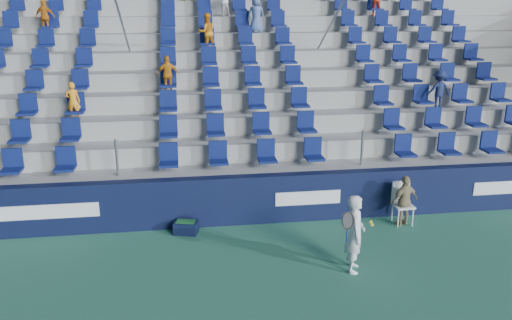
{
  "coord_description": "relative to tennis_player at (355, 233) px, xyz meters",
  "views": [
    {
      "loc": [
        -1.31,
        -7.95,
        5.1
      ],
      "look_at": [
        0.2,
        2.8,
        1.7
      ],
      "focal_mm": 35.0,
      "sensor_mm": 36.0,
      "label": 1
    }
  ],
  "objects": [
    {
      "name": "sponsor_wall",
      "position": [
        -1.85,
        2.56,
        -0.2
      ],
      "size": [
        24.0,
        0.32,
        1.2
      ],
      "color": "#0E1433",
      "rests_on": "ground"
    },
    {
      "name": "line_judge",
      "position": [
        1.89,
        1.91,
        -0.18
      ],
      "size": [
        0.78,
        0.49,
        1.24
      ],
      "primitive_type": "imported",
      "rotation": [
        0.0,
        0.0,
        3.42
      ],
      "color": "tan",
      "rests_on": "ground"
    },
    {
      "name": "grandstand",
      "position": [
        -1.86,
        7.65,
        1.33
      ],
      "size": [
        24.0,
        8.17,
        6.63
      ],
      "color": "gray",
      "rests_on": "ground"
    },
    {
      "name": "ball_bin",
      "position": [
        -3.3,
        2.16,
        -0.64
      ],
      "size": [
        0.61,
        0.48,
        0.3
      ],
      "color": "black",
      "rests_on": "ground"
    },
    {
      "name": "ground",
      "position": [
        -1.85,
        -0.59,
        -0.8
      ],
      "size": [
        70.0,
        70.0,
        0.0
      ],
      "primitive_type": "plane",
      "color": "#307054",
      "rests_on": "ground"
    },
    {
      "name": "line_judge_chair",
      "position": [
        1.89,
        2.06,
        -0.22
      ],
      "size": [
        0.46,
        0.48,
        1.03
      ],
      "color": "white",
      "rests_on": "ground"
    },
    {
      "name": "tennis_player",
      "position": [
        0.0,
        0.0,
        0.0
      ],
      "size": [
        0.69,
        0.67,
        1.6
      ],
      "color": "silver",
      "rests_on": "ground"
    }
  ]
}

